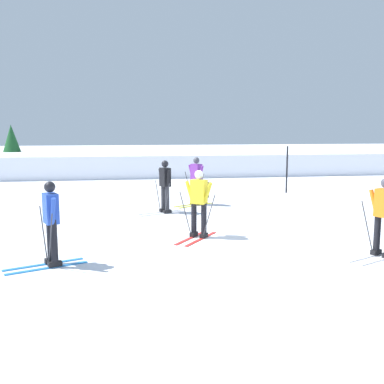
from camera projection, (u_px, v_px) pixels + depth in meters
The scene contains 9 objects.
ground_plane at pixel (210, 241), 10.95m from camera, with size 120.00×120.00×0.00m, color white.
far_snow_ridge at pixel (156, 161), 28.77m from camera, with size 80.00×9.72×1.24m, color white.
skier_purple at pixel (196, 179), 15.91m from camera, with size 1.53×1.20×1.71m.
skier_yellow at pixel (199, 200), 11.17m from camera, with size 1.24×1.51×1.71m.
skier_blue at pixel (51, 221), 8.86m from camera, with size 1.62×0.97×1.71m.
skier_orange at pixel (384, 215), 9.47m from camera, with size 1.60×1.02×1.71m.
skier_black at pixel (165, 185), 14.40m from camera, with size 1.62×0.96×1.71m.
trail_marker_pole at pixel (287, 170), 18.86m from camera, with size 0.07×0.07×1.98m, color black.
conifer_far_left at pixel (12, 143), 27.89m from camera, with size 1.48×1.48×2.93m.
Camera 1 is at (-2.03, -10.47, 2.76)m, focal length 41.75 mm.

